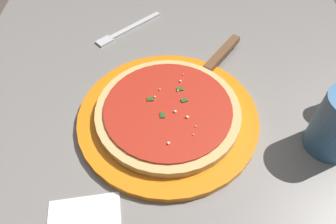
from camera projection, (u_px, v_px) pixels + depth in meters
The scene contains 5 objects.
restaurant_table at pixel (174, 177), 0.65m from camera, with size 1.13×0.88×0.75m.
serving_plate at pixel (168, 117), 0.58m from camera, with size 0.33×0.33×0.01m, color orange.
pizza at pixel (168, 111), 0.57m from camera, with size 0.26×0.26×0.02m.
pizza_server at pixel (213, 64), 0.65m from camera, with size 0.20×0.16×0.01m.
fork at pixel (126, 30), 0.76m from camera, with size 0.14×0.15×0.00m.
Camera 1 is at (-0.31, 0.02, 1.21)m, focal length 33.61 mm.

